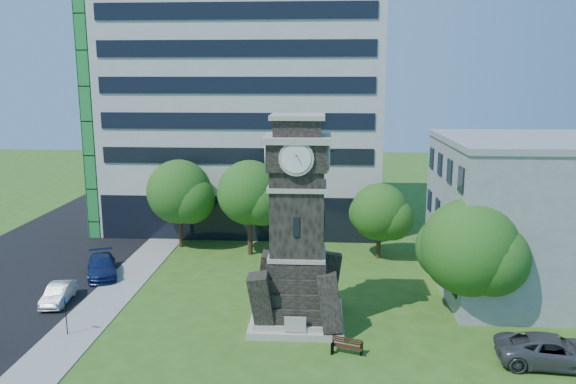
# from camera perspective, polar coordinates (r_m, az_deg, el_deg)

# --- Properties ---
(ground) EXTENTS (160.00, 160.00, 0.00)m
(ground) POSITION_cam_1_polar(r_m,az_deg,el_deg) (32.73, -4.65, -14.24)
(ground) COLOR #325819
(ground) RESTS_ON ground
(sidewalk) EXTENTS (3.00, 70.00, 0.06)m
(sidewalk) POSITION_cam_1_polar(r_m,az_deg,el_deg) (39.50, -17.58, -10.07)
(sidewalk) COLOR gray
(sidewalk) RESTS_ON ground
(clock_tower) EXTENTS (5.40, 5.40, 12.22)m
(clock_tower) POSITION_cam_1_polar(r_m,az_deg,el_deg) (32.44, 0.96, -4.44)
(clock_tower) COLOR #B9B0A1
(clock_tower) RESTS_ON ground
(office_tall) EXTENTS (26.20, 15.11, 28.60)m
(office_tall) POSITION_cam_1_polar(r_m,az_deg,el_deg) (55.52, -4.40, 11.52)
(office_tall) COLOR silver
(office_tall) RESTS_ON ground
(office_low) EXTENTS (15.20, 12.20, 10.40)m
(office_low) POSITION_cam_1_polar(r_m,az_deg,el_deg) (41.28, 25.64, -2.22)
(office_low) COLOR #9CA0A2
(office_low) RESTS_ON ground
(car_street_mid) EXTENTS (1.69, 3.84, 1.22)m
(car_street_mid) POSITION_cam_1_polar(r_m,az_deg,el_deg) (39.43, -22.28, -9.54)
(car_street_mid) COLOR #B6B8BE
(car_street_mid) RESTS_ON ground
(car_street_north) EXTENTS (3.74, 5.33, 1.43)m
(car_street_north) POSITION_cam_1_polar(r_m,az_deg,el_deg) (43.43, -18.40, -7.18)
(car_street_north) COLOR navy
(car_street_north) RESTS_ON ground
(car_east_lot) EXTENTS (5.69, 3.01, 1.53)m
(car_east_lot) POSITION_cam_1_polar(r_m,az_deg,el_deg) (32.12, 25.31, -14.39)
(car_east_lot) COLOR #47484C
(car_east_lot) RESTS_ON ground
(park_bench) EXTENTS (1.62, 0.43, 0.84)m
(park_bench) POSITION_cam_1_polar(r_m,az_deg,el_deg) (30.61, 6.01, -15.25)
(park_bench) COLOR black
(park_bench) RESTS_ON ground
(street_sign) EXTENTS (0.54, 0.05, 2.25)m
(street_sign) POSITION_cam_1_polar(r_m,az_deg,el_deg) (34.29, -21.65, -11.24)
(street_sign) COLOR black
(street_sign) RESTS_ON ground
(tree_nw) EXTENTS (5.95, 5.41, 7.53)m
(tree_nw) POSITION_cam_1_polar(r_m,az_deg,el_deg) (48.00, -10.90, -0.19)
(tree_nw) COLOR #332114
(tree_nw) RESTS_ON ground
(tree_nc) EXTENTS (5.74, 5.22, 7.78)m
(tree_nc) POSITION_cam_1_polar(r_m,az_deg,el_deg) (45.15, -3.83, -0.31)
(tree_nc) COLOR #332114
(tree_nc) RESTS_ON ground
(tree_ne) EXTENTS (5.03, 4.57, 6.09)m
(tree_ne) POSITION_cam_1_polar(r_m,az_deg,el_deg) (44.99, 9.36, -2.20)
(tree_ne) COLOR #332114
(tree_ne) RESTS_ON ground
(tree_east) EXTENTS (6.31, 5.73, 7.36)m
(tree_east) POSITION_cam_1_polar(r_m,az_deg,el_deg) (34.69, 18.06, -5.64)
(tree_east) COLOR #332114
(tree_east) RESTS_ON ground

